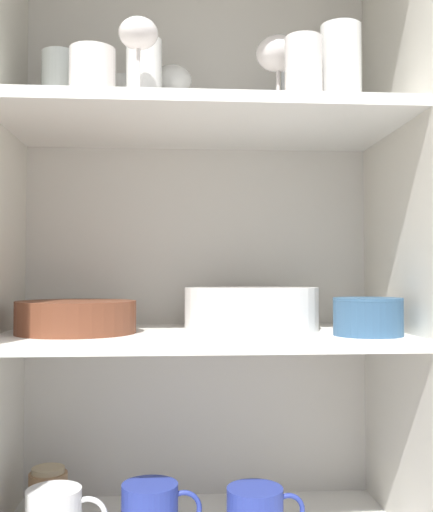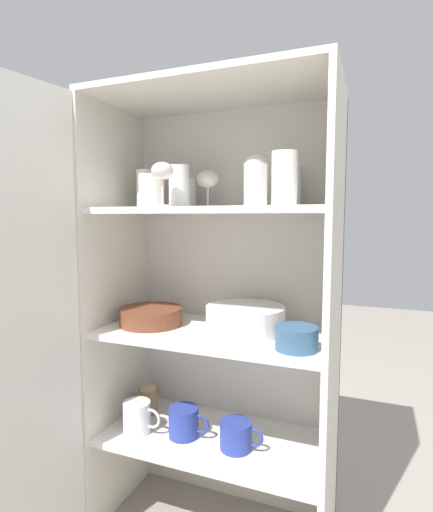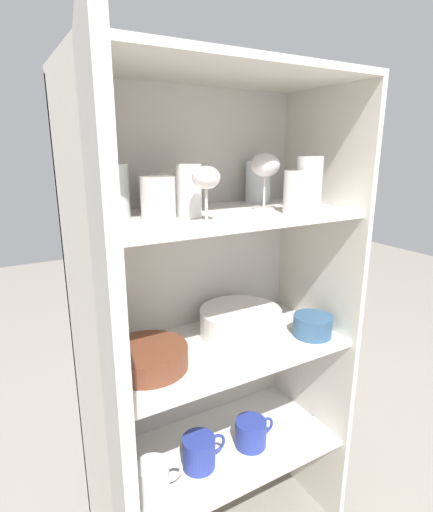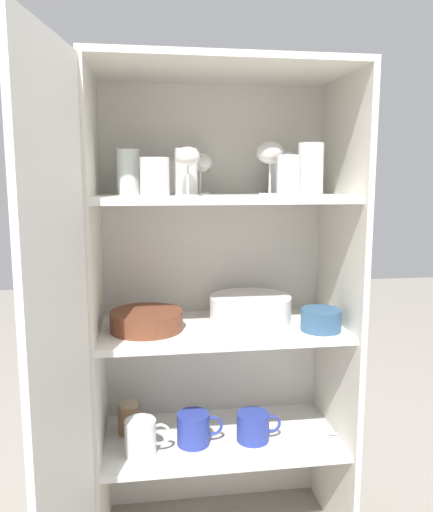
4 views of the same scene
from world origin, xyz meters
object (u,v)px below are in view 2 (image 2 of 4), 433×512
plate_stack_white (245,319)px  coffee_mug_primary (237,435)px  serving_bowl_small (296,337)px  storage_jar (148,400)px  mixing_bowl_large (151,315)px

plate_stack_white → coffee_mug_primary: 0.36m
serving_bowl_small → storage_jar: 0.68m
coffee_mug_primary → storage_jar: 0.39m
plate_stack_white → serving_bowl_small: (0.19, -0.12, -0.00)m
serving_bowl_small → storage_jar: size_ratio=1.20×
serving_bowl_small → coffee_mug_primary: serving_bowl_small is taller
plate_stack_white → mixing_bowl_large: (-0.32, -0.05, -0.01)m
plate_stack_white → coffee_mug_primary: plate_stack_white is taller
coffee_mug_primary → plate_stack_white: bearing=88.3°
plate_stack_white → mixing_bowl_large: plate_stack_white is taller
serving_bowl_small → mixing_bowl_large: bearing=171.5°
mixing_bowl_large → storage_jar: size_ratio=2.15×
storage_jar → plate_stack_white: bearing=-3.8°
plate_stack_white → storage_jar: (-0.38, 0.03, -0.35)m
mixing_bowl_large → storage_jar: mixing_bowl_large is taller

